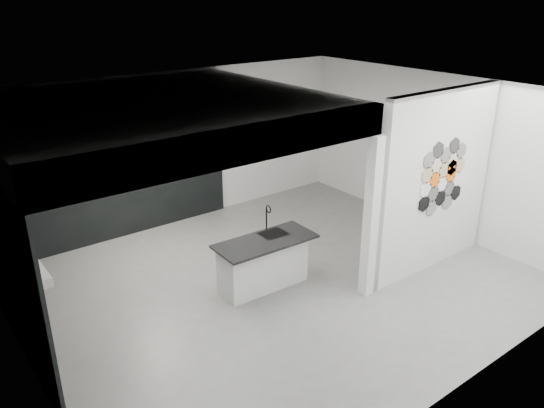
{
  "coord_description": "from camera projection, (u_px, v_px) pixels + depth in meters",
  "views": [
    {
      "loc": [
        -4.32,
        -5.46,
        4.1
      ],
      "look_at": [
        0.1,
        0.3,
        1.15
      ],
      "focal_mm": 35.0,
      "sensor_mm": 36.0,
      "label": 1
    }
  ],
  "objects": [
    {
      "name": "floor",
      "position": [
        279.0,
        282.0,
        7.99
      ],
      "size": [
        7.0,
        6.0,
        0.01
      ],
      "primitive_type": "cube",
      "color": "slate"
    },
    {
      "name": "partition_panel",
      "position": [
        436.0,
        182.0,
        7.98
      ],
      "size": [
        2.45,
        0.15,
        2.8
      ],
      "primitive_type": "cube",
      "color": "silver",
      "rests_on": "floor"
    },
    {
      "name": "bay_clad_back",
      "position": [
        111.0,
        175.0,
        9.0
      ],
      "size": [
        4.4,
        0.04,
        2.35
      ],
      "primitive_type": "cube",
      "color": "black",
      "rests_on": "floor"
    },
    {
      "name": "bay_clad_left",
      "position": [
        0.0,
        253.0,
        6.33
      ],
      "size": [
        0.04,
        4.0,
        2.35
      ],
      "primitive_type": "cube",
      "color": "black",
      "rests_on": "floor"
    },
    {
      "name": "bulkhead",
      "position": [
        156.0,
        115.0,
        7.04
      ],
      "size": [
        4.4,
        4.0,
        0.4
      ],
      "primitive_type": "cube",
      "color": "silver",
      "rests_on": "corner_column"
    },
    {
      "name": "corner_column",
      "position": [
        371.0,
        219.0,
        7.28
      ],
      "size": [
        0.16,
        0.16,
        2.35
      ],
      "primitive_type": "cube",
      "color": "silver",
      "rests_on": "floor"
    },
    {
      "name": "fascia_beam",
      "position": [
        237.0,
        146.0,
        5.62
      ],
      "size": [
        4.4,
        0.16,
        0.4
      ],
      "primitive_type": "cube",
      "color": "silver",
      "rests_on": "corner_column"
    },
    {
      "name": "wall_basin",
      "position": [
        29.0,
        277.0,
        6.43
      ],
      "size": [
        0.4,
        0.6,
        0.12
      ],
      "primitive_type": "cube",
      "color": "silver",
      "rests_on": "bay_clad_left"
    },
    {
      "name": "display_shelf",
      "position": [
        119.0,
        168.0,
        8.93
      ],
      "size": [
        3.0,
        0.15,
        0.04
      ],
      "primitive_type": "cube",
      "color": "black",
      "rests_on": "bay_clad_back"
    },
    {
      "name": "kitchen_island",
      "position": [
        263.0,
        262.0,
        7.73
      ],
      "size": [
        1.5,
        0.7,
        1.19
      ],
      "rotation": [
        0.0,
        0.0,
        -0.03
      ],
      "color": "silver",
      "rests_on": "floor"
    },
    {
      "name": "stockpot",
      "position": [
        63.0,
        172.0,
        8.38
      ],
      "size": [
        0.26,
        0.26,
        0.17
      ],
      "primitive_type": "cylinder",
      "rotation": [
        0.0,
        0.0,
        0.25
      ],
      "color": "black",
      "rests_on": "display_shelf"
    },
    {
      "name": "kettle",
      "position": [
        170.0,
        152.0,
        9.44
      ],
      "size": [
        0.23,
        0.23,
        0.16
      ],
      "primitive_type": "ellipsoid",
      "rotation": [
        0.0,
        0.0,
        0.24
      ],
      "color": "black",
      "rests_on": "display_shelf"
    },
    {
      "name": "glass_bowl",
      "position": [
        189.0,
        150.0,
        9.67
      ],
      "size": [
        0.14,
        0.14,
        0.1
      ],
      "primitive_type": "cylinder",
      "rotation": [
        0.0,
        0.0,
        -0.01
      ],
      "color": "gray",
      "rests_on": "display_shelf"
    },
    {
      "name": "glass_vase",
      "position": [
        189.0,
        149.0,
        9.66
      ],
      "size": [
        0.13,
        0.13,
        0.14
      ],
      "primitive_type": "cylinder",
      "rotation": [
        0.0,
        0.0,
        -0.4
      ],
      "color": "gray",
      "rests_on": "display_shelf"
    },
    {
      "name": "bottle_dark",
      "position": [
        92.0,
        168.0,
        8.65
      ],
      "size": [
        0.07,
        0.07,
        0.15
      ],
      "primitive_type": "cylinder",
      "rotation": [
        0.0,
        0.0,
        0.39
      ],
      "color": "black",
      "rests_on": "display_shelf"
    },
    {
      "name": "utensil_cup",
      "position": [
        85.0,
        171.0,
        8.59
      ],
      "size": [
        0.1,
        0.1,
        0.09
      ],
      "primitive_type": "cylinder",
      "rotation": [
        0.0,
        0.0,
        -0.36
      ],
      "color": "black",
      "rests_on": "display_shelf"
    },
    {
      "name": "hex_tile_cluster",
      "position": [
        443.0,
        177.0,
        7.9
      ],
      "size": [
        1.04,
        0.02,
        1.16
      ],
      "color": "black",
      "rests_on": "partition_panel"
    }
  ]
}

